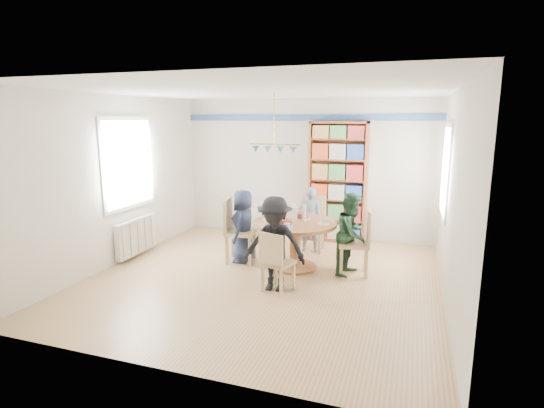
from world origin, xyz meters
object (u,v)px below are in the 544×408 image
at_px(chair_left, 235,227).
at_px(radiator, 136,236).
at_px(person_near, 275,244).
at_px(chair_far, 312,221).
at_px(dining_table, 295,234).
at_px(bookshelf, 338,183).
at_px(chair_near, 275,260).
at_px(person_left, 243,226).
at_px(person_right, 352,234).
at_px(chair_right, 360,239).
at_px(person_far, 310,219).

bearing_deg(chair_left, radiator, -169.91).
distance_m(chair_left, person_near, 1.37).
height_order(radiator, chair_far, chair_far).
bearing_deg(chair_far, dining_table, -92.07).
relative_size(dining_table, bookshelf, 0.57).
height_order(chair_far, bookshelf, bookshelf).
distance_m(chair_left, chair_near, 1.47).
bearing_deg(person_near, chair_far, 85.82).
distance_m(chair_near, person_left, 1.41).
distance_m(dining_table, chair_far, 1.04).
height_order(person_right, person_near, person_near).
xyz_separation_m(dining_table, bookshelf, (0.35, 1.75, 0.57)).
bearing_deg(chair_right, person_far, 137.93).
xyz_separation_m(chair_left, person_right, (1.90, 0.00, 0.05)).
xyz_separation_m(dining_table, person_right, (0.88, 0.02, 0.07)).
bearing_deg(person_far, chair_left, 31.86).
height_order(dining_table, person_left, person_left).
xyz_separation_m(chair_far, person_right, (0.84, -1.02, 0.09)).
xyz_separation_m(person_far, person_near, (-0.05, -1.85, 0.07)).
height_order(radiator, chair_right, chair_right).
relative_size(chair_far, person_far, 0.84).
bearing_deg(person_far, person_right, 124.49).
relative_size(dining_table, person_right, 1.04).
relative_size(dining_table, chair_far, 1.33).
relative_size(person_left, bookshelf, 0.53).
xyz_separation_m(chair_far, person_near, (-0.07, -1.98, 0.12)).
bearing_deg(chair_right, person_right, -176.26).
relative_size(chair_left, person_left, 0.88).
xyz_separation_m(chair_near, person_left, (-0.90, 1.08, 0.13)).
bearing_deg(chair_right, chair_left, -179.64).
bearing_deg(radiator, bookshelf, 33.51).
bearing_deg(chair_far, chair_near, -90.80).
distance_m(chair_right, person_near, 1.42).
bearing_deg(chair_left, person_right, 0.14).
bearing_deg(chair_right, radiator, -175.13).
relative_size(person_right, bookshelf, 0.55).
distance_m(chair_right, bookshelf, 1.93).
bearing_deg(person_far, bookshelf, -120.99).
bearing_deg(person_right, person_far, 57.70).
xyz_separation_m(dining_table, person_near, (-0.03, -0.93, 0.10)).
distance_m(dining_table, person_far, 0.92).
bearing_deg(dining_table, chair_left, 179.10).
bearing_deg(radiator, chair_left, 10.09).
relative_size(person_right, person_near, 0.96).
bearing_deg(radiator, person_near, -13.41).
distance_m(dining_table, chair_left, 1.02).
bearing_deg(dining_table, person_left, 177.02).
xyz_separation_m(dining_table, chair_left, (-1.02, 0.02, 0.02)).
height_order(chair_near, person_near, person_near).
relative_size(dining_table, chair_near, 1.53).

